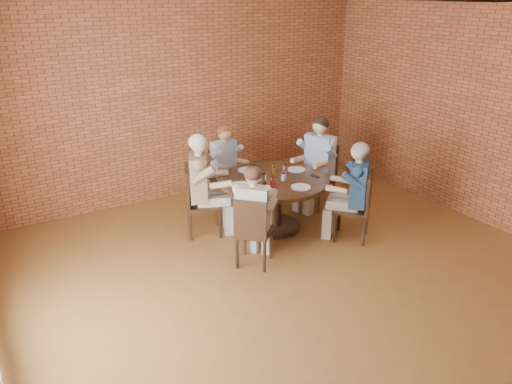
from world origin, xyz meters
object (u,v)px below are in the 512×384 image
chair_d (252,230)px  diner_e (354,192)px  chair_a (320,173)px  diner_c (203,185)px  dining_table (274,193)px  diner_b (226,167)px  diner_d (254,216)px  chair_b (223,174)px  chair_c (197,198)px  chair_e (359,204)px  diner_a (317,163)px  smartphone (315,176)px

chair_d → diner_e: diner_e is taller
chair_a → diner_c: diner_c is taller
dining_table → chair_a: chair_a is taller
diner_b → diner_d: (-0.57, -1.79, 0.01)m
chair_d → chair_b: bearing=-61.5°
chair_c → chair_d: bearing=-148.8°
chair_a → chair_e: chair_a is taller
chair_a → diner_d: (-1.83, -1.07, 0.12)m
dining_table → chair_b: (-0.19, 1.14, -0.04)m
diner_e → chair_e: bearing=90.0°
diner_d → diner_e: (1.48, -0.09, 0.04)m
dining_table → chair_b: 1.16m
chair_e → diner_e: 0.19m
diner_b → chair_e: bearing=-73.1°
diner_a → smartphone: (-0.46, -0.54, 0.05)m
diner_a → chair_a: bearing=90.0°
chair_c → diner_d: 1.16m
chair_d → chair_e: size_ratio=0.96×
dining_table → diner_e: bearing=-47.9°
diner_a → chair_b: bearing=-142.5°
chair_e → chair_a: bearing=-145.5°
diner_b → chair_d: diner_b is taller
diner_e → smartphone: diner_e is taller
chair_a → diner_d: diner_d is taller
dining_table → diner_a: size_ratio=1.09×
smartphone → diner_a: bearing=45.3°
chair_a → smartphone: size_ratio=7.01×
smartphone → chair_d: bearing=-161.9°
diner_d → chair_e: (1.54, -0.16, -0.13)m
chair_b → chair_d: chair_d is taller
diner_a → diner_b: size_ratio=1.11×
chair_a → chair_b: (-1.28, 0.79, -0.03)m
chair_e → dining_table: bearing=-90.0°
chair_d → dining_table: bearing=-90.0°
chair_b → diner_b: bearing=-90.0°
dining_table → chair_a: 1.14m
chair_d → diner_c: bearing=-39.1°
diner_d → diner_a: bearing=-103.1°
dining_table → diner_b: 1.09m
chair_a → diner_a: diner_a is taller
chair_a → diner_c: size_ratio=0.69×
diner_c → diner_a: bearing=-69.3°
dining_table → chair_e: chair_e is taller
chair_b → chair_c: chair_c is taller
diner_b → diner_c: bearing=-145.5°
diner_a → chair_c: diner_a is taller
diner_b → chair_a: bearing=-39.3°
diner_b → diner_d: bearing=-117.3°
chair_c → diner_c: diner_c is taller
chair_c → diner_e: (1.72, -1.22, 0.15)m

